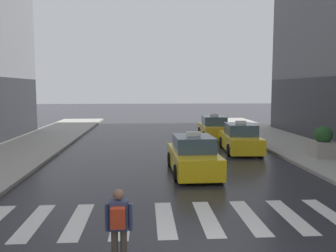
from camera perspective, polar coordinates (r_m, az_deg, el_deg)
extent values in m
cube|color=silver|center=(10.67, -20.84, -14.25)|extent=(0.50, 2.80, 0.01)
cube|color=silver|center=(10.39, -14.28, -14.60)|extent=(0.50, 2.80, 0.01)
cube|color=silver|center=(10.24, -7.44, -14.76)|extent=(0.50, 2.80, 0.01)
cube|color=silver|center=(10.23, -0.49, -14.73)|extent=(0.50, 2.80, 0.01)
cube|color=silver|center=(10.36, 6.37, -14.49)|extent=(0.50, 2.80, 0.01)
cube|color=silver|center=(10.63, 12.95, -14.07)|extent=(0.50, 2.80, 0.01)
cube|color=silver|center=(11.02, 19.11, -13.52)|extent=(0.50, 2.80, 0.01)
cube|color=silver|center=(11.53, 24.76, -12.88)|extent=(0.50, 2.80, 0.01)
cube|color=yellow|center=(15.40, 4.04, -5.48)|extent=(1.92, 4.55, 0.84)
cube|color=#384C5B|center=(15.17, 4.12, -2.82)|extent=(1.65, 2.14, 0.64)
cube|color=silver|center=(15.11, 4.13, -1.28)|extent=(0.61, 0.26, 0.18)
cylinder|color=black|center=(16.65, 0.37, -5.40)|extent=(0.24, 0.67, 0.66)
cylinder|color=black|center=(16.89, 6.17, -5.27)|extent=(0.24, 0.67, 0.66)
cylinder|color=black|center=(14.02, 1.45, -7.58)|extent=(0.24, 0.67, 0.66)
cylinder|color=black|center=(14.32, 8.32, -7.36)|extent=(0.24, 0.67, 0.66)
cube|color=#F2EAB2|center=(17.52, 0.81, -3.92)|extent=(0.20, 0.05, 0.14)
cube|color=#F2EAB2|center=(17.69, 4.88, -3.84)|extent=(0.20, 0.05, 0.14)
cube|color=yellow|center=(20.94, 11.54, -2.52)|extent=(2.06, 4.60, 0.84)
cube|color=#384C5B|center=(20.75, 11.64, -0.54)|extent=(1.72, 2.19, 0.64)
cube|color=silver|center=(20.70, 11.66, 0.59)|extent=(0.61, 0.27, 0.18)
cylinder|color=black|center=(22.13, 8.64, -2.61)|extent=(0.26, 0.67, 0.66)
cylinder|color=black|center=(22.46, 12.95, -2.57)|extent=(0.26, 0.67, 0.66)
cylinder|color=black|center=(19.50, 9.87, -3.80)|extent=(0.26, 0.67, 0.66)
cylinder|color=black|center=(19.88, 14.74, -3.72)|extent=(0.26, 0.67, 0.66)
cube|color=#F2EAB2|center=(23.03, 8.85, -1.59)|extent=(0.20, 0.05, 0.14)
cube|color=#F2EAB2|center=(23.26, 11.91, -1.57)|extent=(0.20, 0.05, 0.14)
cube|color=gold|center=(26.31, 7.38, -0.71)|extent=(1.94, 4.56, 0.84)
cube|color=#384C5B|center=(26.14, 7.44, 0.87)|extent=(1.67, 2.15, 0.64)
cube|color=silver|center=(26.10, 7.45, 1.77)|extent=(0.61, 0.26, 0.18)
cylinder|color=black|center=(27.54, 5.17, -0.87)|extent=(0.24, 0.67, 0.66)
cylinder|color=black|center=(27.81, 8.67, -0.85)|extent=(0.24, 0.67, 0.66)
cylinder|color=black|center=(24.89, 5.93, -1.62)|extent=(0.24, 0.67, 0.66)
cylinder|color=black|center=(25.18, 9.79, -1.59)|extent=(0.24, 0.67, 0.66)
cube|color=#F2EAB2|center=(28.45, 5.40, -0.10)|extent=(0.20, 0.05, 0.14)
cube|color=#F2EAB2|center=(28.63, 7.90, -0.09)|extent=(0.20, 0.05, 0.14)
cylinder|color=#473D33|center=(7.62, -8.58, -19.03)|extent=(0.14, 0.14, 0.82)
cylinder|color=#473D33|center=(7.61, -7.15, -19.05)|extent=(0.14, 0.14, 0.82)
cube|color=#2D3856|center=(7.34, -7.95, -14.02)|extent=(0.36, 0.24, 0.60)
sphere|color=brown|center=(7.21, -8.00, -10.88)|extent=(0.22, 0.22, 0.22)
cylinder|color=#2D3856|center=(7.38, -9.78, -14.36)|extent=(0.09, 0.09, 0.55)
cylinder|color=#2D3856|center=(7.35, -6.09, -14.40)|extent=(0.09, 0.09, 0.55)
cube|color=#B23319|center=(7.13, -8.08, -14.47)|extent=(0.28, 0.18, 0.40)
cube|color=#A8A399|center=(19.72, 23.68, -3.46)|extent=(1.10, 1.10, 0.80)
sphere|color=#234C23|center=(19.62, 23.77, -1.30)|extent=(0.90, 0.90, 0.90)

